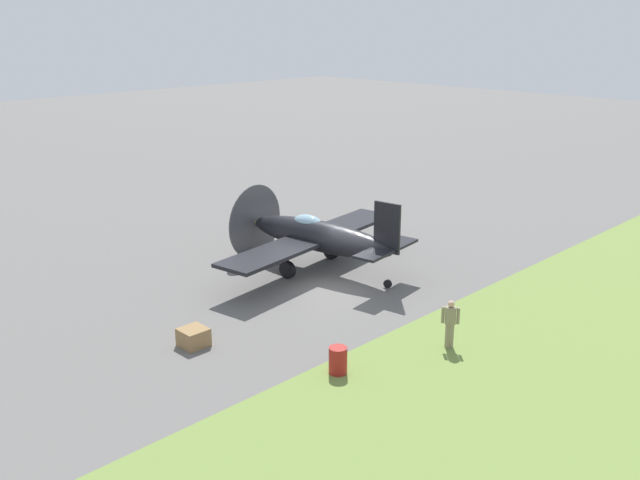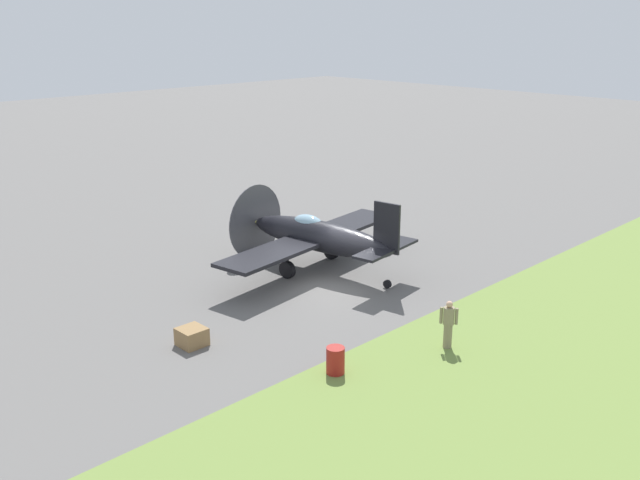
{
  "view_description": "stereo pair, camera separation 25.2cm",
  "coord_description": "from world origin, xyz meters",
  "px_view_note": "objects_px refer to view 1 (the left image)",
  "views": [
    {
      "loc": [
        -20.4,
        -19.55,
        11.0
      ],
      "look_at": [
        1.15,
        1.93,
        1.45
      ],
      "focal_mm": 40.06,
      "sensor_mm": 36.0,
      "label": 1
    },
    {
      "loc": [
        -20.22,
        -19.73,
        11.0
      ],
      "look_at": [
        1.15,
        1.93,
        1.45
      ],
      "focal_mm": 40.06,
      "sensor_mm": 36.0,
      "label": 2
    }
  ],
  "objects_px": {
    "fuel_drum": "(338,360)",
    "airplane_lead": "(317,236)",
    "supply_crate": "(194,337)",
    "ground_crew_chief": "(450,323)"
  },
  "relations": [
    {
      "from": "ground_crew_chief",
      "to": "supply_crate",
      "type": "distance_m",
      "value": 8.93
    },
    {
      "from": "airplane_lead",
      "to": "supply_crate",
      "type": "height_order",
      "value": "airplane_lead"
    },
    {
      "from": "airplane_lead",
      "to": "supply_crate",
      "type": "xyz_separation_m",
      "value": [
        -8.56,
        -2.5,
        -1.3
      ]
    },
    {
      "from": "fuel_drum",
      "to": "airplane_lead",
      "type": "bearing_deg",
      "value": 49.07
    },
    {
      "from": "ground_crew_chief",
      "to": "supply_crate",
      "type": "xyz_separation_m",
      "value": [
        -6.21,
        6.38,
        -0.59
      ]
    },
    {
      "from": "ground_crew_chief",
      "to": "supply_crate",
      "type": "bearing_deg",
      "value": -170.41
    },
    {
      "from": "airplane_lead",
      "to": "fuel_drum",
      "type": "bearing_deg",
      "value": -138.83
    },
    {
      "from": "airplane_lead",
      "to": "fuel_drum",
      "type": "xyz_separation_m",
      "value": [
        -6.46,
        -7.45,
        -1.17
      ]
    },
    {
      "from": "airplane_lead",
      "to": "fuel_drum",
      "type": "height_order",
      "value": "airplane_lead"
    },
    {
      "from": "airplane_lead",
      "to": "fuel_drum",
      "type": "distance_m",
      "value": 9.93
    }
  ]
}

